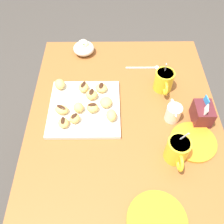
% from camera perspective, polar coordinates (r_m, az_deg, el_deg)
% --- Properties ---
extents(ground_plane, '(8.00, 8.00, 0.00)m').
position_cam_1_polar(ground_plane, '(1.66, 1.77, -16.71)').
color(ground_plane, '#423D38').
extents(dining_table, '(1.00, 0.78, 0.75)m').
position_cam_1_polar(dining_table, '(1.11, 2.54, -5.84)').
color(dining_table, '#935628').
rests_on(dining_table, ground_plane).
extents(pastry_plate_square, '(0.29, 0.29, 0.02)m').
position_cam_1_polar(pastry_plate_square, '(1.02, -6.42, 0.91)').
color(pastry_plate_square, silver).
rests_on(pastry_plate_square, dining_table).
extents(coffee_mug_yellow_left, '(0.12, 0.08, 0.14)m').
position_cam_1_polar(coffee_mug_yellow_left, '(1.08, 12.04, 7.23)').
color(coffee_mug_yellow_left, yellow).
rests_on(coffee_mug_yellow_left, dining_table).
extents(coffee_mug_yellow_right, '(0.12, 0.08, 0.15)m').
position_cam_1_polar(coffee_mug_yellow_right, '(0.88, 15.06, -8.57)').
color(coffee_mug_yellow_right, yellow).
rests_on(coffee_mug_yellow_right, dining_table).
extents(cream_pitcher_white, '(0.10, 0.06, 0.07)m').
position_cam_1_polar(cream_pitcher_white, '(0.99, 14.16, -0.07)').
color(cream_pitcher_white, silver).
rests_on(cream_pitcher_white, dining_table).
extents(sugar_caddy, '(0.09, 0.07, 0.11)m').
position_cam_1_polar(sugar_caddy, '(1.02, 20.34, -0.33)').
color(sugar_caddy, '#561E23').
rests_on(sugar_caddy, dining_table).
extents(ice_cream_bowl, '(0.10, 0.10, 0.08)m').
position_cam_1_polar(ice_cream_bowl, '(1.26, -6.64, 14.71)').
color(ice_cream_bowl, silver).
rests_on(ice_cream_bowl, dining_table).
extents(saucer_orange_left, '(0.19, 0.19, 0.01)m').
position_cam_1_polar(saucer_orange_left, '(0.83, 10.50, -23.75)').
color(saucer_orange_left, orange).
rests_on(saucer_orange_left, dining_table).
extents(saucer_orange_right, '(0.17, 0.17, 0.01)m').
position_cam_1_polar(saucer_orange_right, '(0.98, 18.46, -6.56)').
color(saucer_orange_right, orange).
rests_on(saucer_orange_right, dining_table).
extents(loose_spoon_near_saucer, '(0.03, 0.16, 0.01)m').
position_cam_1_polar(loose_spoon_near_saucer, '(1.20, 8.21, 10.21)').
color(loose_spoon_near_saucer, silver).
rests_on(loose_spoon_near_saucer, dining_table).
extents(beignet_0, '(0.06, 0.06, 0.03)m').
position_cam_1_polar(beignet_0, '(0.96, -11.29, -2.52)').
color(beignet_0, '#E5B260').
rests_on(beignet_0, pastry_plate_square).
extents(chocolate_drizzle_0, '(0.03, 0.02, 0.00)m').
position_cam_1_polar(chocolate_drizzle_0, '(0.94, -11.46, -1.93)').
color(chocolate_drizzle_0, '#381E11').
rests_on(chocolate_drizzle_0, beignet_0).
extents(beignet_1, '(0.06, 0.05, 0.04)m').
position_cam_1_polar(beignet_1, '(0.99, -7.84, 1.05)').
color(beignet_1, '#E5B260').
rests_on(beignet_1, pastry_plate_square).
extents(beignet_2, '(0.06, 0.06, 0.03)m').
position_cam_1_polar(beignet_2, '(1.00, -1.42, 2.30)').
color(beignet_2, '#E5B260').
rests_on(beignet_2, pastry_plate_square).
extents(beignet_3, '(0.06, 0.07, 0.03)m').
position_cam_1_polar(beignet_3, '(1.00, -11.69, 0.53)').
color(beignet_3, '#E5B260').
rests_on(beignet_3, pastry_plate_square).
extents(chocolate_drizzle_3, '(0.03, 0.04, 0.00)m').
position_cam_1_polar(chocolate_drizzle_3, '(0.98, -11.86, 1.17)').
color(chocolate_drizzle_3, '#381E11').
rests_on(chocolate_drizzle_3, beignet_3).
extents(beignet_4, '(0.06, 0.06, 0.04)m').
position_cam_1_polar(beignet_4, '(1.03, -4.77, 4.03)').
color(beignet_4, '#E5B260').
rests_on(beignet_4, pastry_plate_square).
extents(chocolate_drizzle_4, '(0.04, 0.03, 0.00)m').
position_cam_1_polar(chocolate_drizzle_4, '(1.01, -4.84, 4.76)').
color(chocolate_drizzle_4, '#381E11').
rests_on(chocolate_drizzle_4, beignet_4).
extents(beignet_5, '(0.05, 0.06, 0.04)m').
position_cam_1_polar(beignet_5, '(0.98, -4.59, 1.02)').
color(beignet_5, '#E5B260').
rests_on(beignet_5, pastry_plate_square).
extents(chocolate_drizzle_5, '(0.02, 0.04, 0.00)m').
position_cam_1_polar(chocolate_drizzle_5, '(0.97, -4.66, 1.74)').
color(chocolate_drizzle_5, '#381E11').
rests_on(chocolate_drizzle_5, beignet_5).
extents(beignet_6, '(0.06, 0.06, 0.03)m').
position_cam_1_polar(beignet_6, '(0.96, -8.74, -1.52)').
color(beignet_6, '#E5B260').
rests_on(beignet_6, pastry_plate_square).
extents(chocolate_drizzle_6, '(0.03, 0.03, 0.00)m').
position_cam_1_polar(chocolate_drizzle_6, '(0.95, -8.87, -0.87)').
color(chocolate_drizzle_6, '#381E11').
rests_on(chocolate_drizzle_6, beignet_6).
extents(beignet_7, '(0.06, 0.05, 0.04)m').
position_cam_1_polar(beignet_7, '(0.96, -0.14, -0.76)').
color(beignet_7, '#E5B260').
rests_on(beignet_7, pastry_plate_square).
extents(beignet_8, '(0.05, 0.04, 0.03)m').
position_cam_1_polar(beignet_8, '(1.06, -6.66, 5.76)').
color(beignet_8, '#E5B260').
rests_on(beignet_8, pastry_plate_square).
extents(chocolate_drizzle_8, '(0.04, 0.03, 0.00)m').
position_cam_1_polar(chocolate_drizzle_8, '(1.05, -6.76, 6.45)').
color(chocolate_drizzle_8, '#381E11').
rests_on(chocolate_drizzle_8, beignet_8).
extents(beignet_9, '(0.07, 0.06, 0.04)m').
position_cam_1_polar(beignet_9, '(1.09, -12.09, 6.38)').
color(beignet_9, '#E5B260').
rests_on(beignet_9, pastry_plate_square).
extents(beignet_10, '(0.07, 0.07, 0.03)m').
position_cam_1_polar(beignet_10, '(1.06, -2.52, 5.66)').
color(beignet_10, '#E5B260').
rests_on(beignet_10, pastry_plate_square).
extents(chocolate_drizzle_10, '(0.04, 0.02, 0.00)m').
position_cam_1_polar(chocolate_drizzle_10, '(1.04, -2.55, 6.24)').
color(chocolate_drizzle_10, '#381E11').
rests_on(chocolate_drizzle_10, beignet_10).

